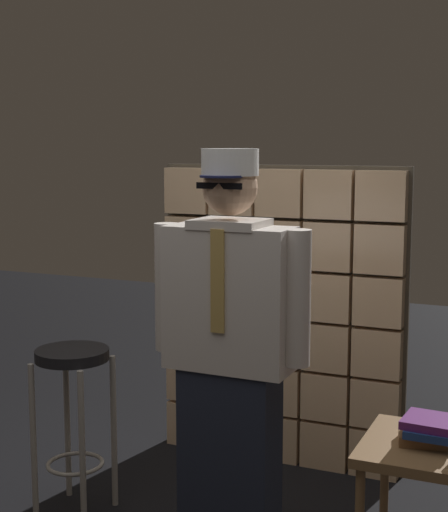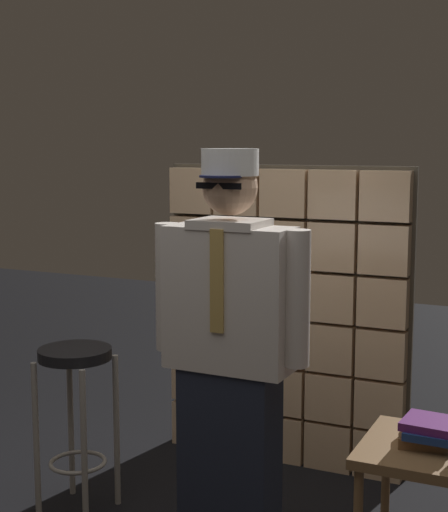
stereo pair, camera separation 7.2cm
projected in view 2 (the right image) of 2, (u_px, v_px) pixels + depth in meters
glass_block_wall at (284, 318)px, 4.20m from camera, size 1.36×0.10×1.63m
standing_person at (230, 351)px, 3.17m from camera, size 0.68×0.29×1.71m
bar_stool at (76, 391)px, 3.63m from camera, size 0.34×0.34×0.79m
side_table at (431, 466)px, 2.99m from camera, size 0.52×0.52×0.58m
book_stack at (428, 432)px, 2.97m from camera, size 0.23×0.21×0.10m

